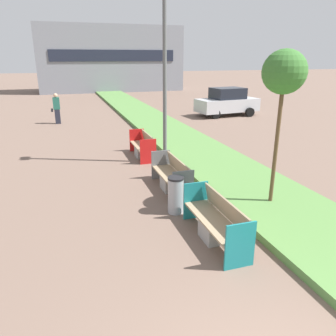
{
  "coord_description": "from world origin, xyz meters",
  "views": [
    {
      "loc": [
        -2.01,
        -1.64,
        3.8
      ],
      "look_at": [
        0.9,
        7.32,
        0.6
      ],
      "focal_mm": 35.0,
      "sensor_mm": 36.0,
      "label": 1
    }
  ],
  "objects": [
    {
      "name": "parked_car_distant",
      "position": [
        8.71,
        18.41,
        0.91
      ],
      "size": [
        4.36,
        2.2,
        1.86
      ],
      "rotation": [
        0.0,
        0.0,
        0.11
      ],
      "color": "#B7BABF",
      "rests_on": "ground"
    },
    {
      "name": "bench_grey_frame",
      "position": [
        0.94,
        7.05,
        0.37
      ],
      "size": [
        0.65,
        2.13,
        0.94
      ],
      "color": "#9E9B96",
      "rests_on": "ground"
    },
    {
      "name": "pedestrian_walking",
      "position": [
        -2.28,
        18.96,
        0.92
      ],
      "size": [
        0.53,
        0.24,
        1.79
      ],
      "color": "#232633",
      "rests_on": "ground"
    },
    {
      "name": "street_lamp_post",
      "position": [
        1.55,
        9.7,
        3.92
      ],
      "size": [
        0.24,
        0.44,
        7.07
      ],
      "color": "#56595B",
      "rests_on": "ground"
    },
    {
      "name": "litter_bin",
      "position": [
        0.53,
        5.57,
        0.48
      ],
      "size": [
        0.41,
        0.41,
        0.96
      ],
      "color": "#9EA0A5",
      "rests_on": "ground"
    },
    {
      "name": "building_backdrop",
      "position": [
        4.0,
        38.63,
        3.59
      ],
      "size": [
        16.13,
        5.47,
        7.19
      ],
      "color": "gray",
      "rests_on": "ground"
    },
    {
      "name": "planter_grass_strip",
      "position": [
        3.2,
        12.0,
        0.09
      ],
      "size": [
        2.8,
        120.0,
        0.18
      ],
      "color": "#568442",
      "rests_on": "ground"
    },
    {
      "name": "bench_teal_frame",
      "position": [
        0.94,
        4.05,
        0.37
      ],
      "size": [
        0.65,
        2.19,
        0.94
      ],
      "color": "#9E9B96",
      "rests_on": "ground"
    },
    {
      "name": "bench_red_frame",
      "position": [
        0.94,
        10.66,
        0.36
      ],
      "size": [
        0.65,
        1.94,
        0.94
      ],
      "color": "#9E9B96",
      "rests_on": "ground"
    },
    {
      "name": "sapling_tree_near",
      "position": [
        3.05,
        5.11,
        3.42
      ],
      "size": [
        1.05,
        1.05,
        3.99
      ],
      "color": "brown",
      "rests_on": "ground"
    }
  ]
}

